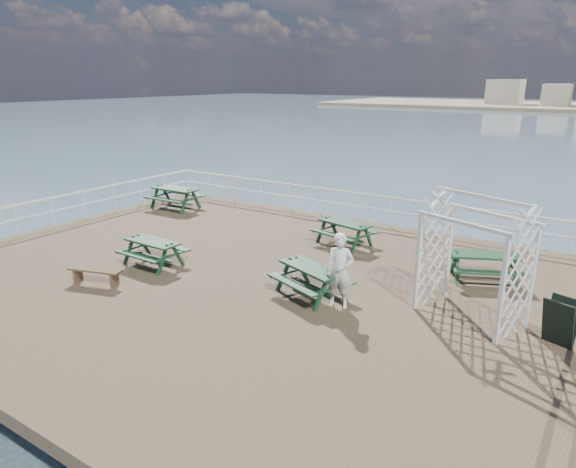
# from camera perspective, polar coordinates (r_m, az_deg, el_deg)

# --- Properties ---
(ground) EXTENTS (18.00, 14.00, 0.30)m
(ground) POSITION_cam_1_polar(r_m,az_deg,el_deg) (14.43, -4.97, -5.05)
(ground) COLOR brown
(ground) RESTS_ON ground
(railing) EXTENTS (17.77, 13.76, 1.10)m
(railing) POSITION_cam_1_polar(r_m,az_deg,el_deg) (16.11, 0.40, 1.23)
(railing) COLOR silver
(railing) RESTS_ON ground
(picnic_table_a) EXTENTS (2.06, 1.69, 0.98)m
(picnic_table_a) POSITION_cam_1_polar(r_m,az_deg,el_deg) (21.92, -12.46, 4.42)
(picnic_table_a) COLOR #133620
(picnic_table_a) RESTS_ON ground
(picnic_table_b) EXTENTS (2.04, 1.78, 0.86)m
(picnic_table_b) POSITION_cam_1_polar(r_m,az_deg,el_deg) (16.81, 6.31, 0.66)
(picnic_table_b) COLOR #133620
(picnic_table_b) RESTS_ON ground
(picnic_table_c) EXTENTS (2.18, 2.02, 0.85)m
(picnic_table_c) POSITION_cam_1_polar(r_m,az_deg,el_deg) (14.71, 20.98, -2.83)
(picnic_table_c) COLOR #133620
(picnic_table_c) RESTS_ON ground
(picnic_table_d) EXTENTS (1.77, 1.44, 0.84)m
(picnic_table_d) POSITION_cam_1_polar(r_m,az_deg,el_deg) (15.38, -14.81, -1.43)
(picnic_table_d) COLOR #133620
(picnic_table_d) RESTS_ON ground
(picnic_table_e) EXTENTS (2.17, 1.96, 0.87)m
(picnic_table_e) POSITION_cam_1_polar(r_m,az_deg,el_deg) (12.80, 2.60, -4.53)
(picnic_table_e) COLOR #133620
(picnic_table_e) RESTS_ON ground
(flat_bench_near) EXTENTS (1.53, 0.79, 0.43)m
(flat_bench_near) POSITION_cam_1_polar(r_m,az_deg,el_deg) (14.49, -20.61, -4.03)
(flat_bench_near) COLOR brown
(flat_bench_near) RESTS_ON ground
(trellis_arbor) EXTENTS (2.58, 1.93, 2.87)m
(trellis_arbor) POSITION_cam_1_polar(r_m,az_deg,el_deg) (12.08, 19.88, -3.28)
(trellis_arbor) COLOR silver
(trellis_arbor) RESTS_ON ground
(sandwich_board) EXTENTS (0.73, 0.63, 1.02)m
(sandwich_board) POSITION_cam_1_polar(r_m,az_deg,el_deg) (11.90, 27.99, -8.68)
(sandwich_board) COLOR black
(sandwich_board) RESTS_ON ground
(person) EXTENTS (0.76, 0.61, 1.81)m
(person) POSITION_cam_1_polar(r_m,az_deg,el_deg) (12.13, 5.77, -4.08)
(person) COLOR silver
(person) RESTS_ON ground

